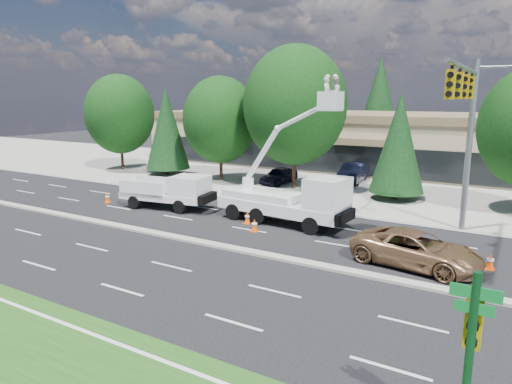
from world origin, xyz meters
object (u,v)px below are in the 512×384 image
Objects in this scene: utility_pickup at (171,195)px; signal_mast at (468,119)px; bucket_truck at (294,194)px; street_sign_pole at (470,348)px; minivan at (416,249)px.

signal_mast is at bearing -1.22° from utility_pickup.
signal_mast is 9.51m from bucket_truck.
street_sign_pole is (1.97, -15.45, -3.61)m from signal_mast.
street_sign_pole is 0.66× the size of utility_pickup.
utility_pickup is (-16.91, -2.22, -5.14)m from signal_mast.
signal_mast is 15.99m from street_sign_pole.
signal_mast is 2.54× the size of street_sign_pole.
bucket_truck is at bearing 126.89° from street_sign_pole.
street_sign_pole is 17.16m from bucket_truck.
street_sign_pole is 0.74× the size of minivan.
utility_pickup is 0.73× the size of bucket_truck.
signal_mast reaches higher than street_sign_pole.
street_sign_pole is 0.49× the size of bucket_truck.
utility_pickup is at bearing -172.53° from signal_mast.
bucket_truck is 8.00m from minivan.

